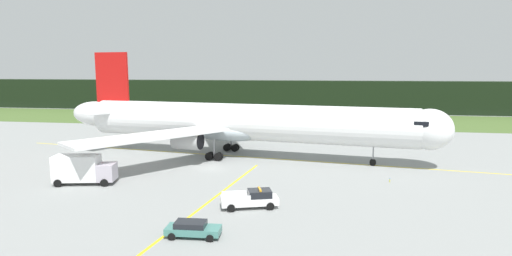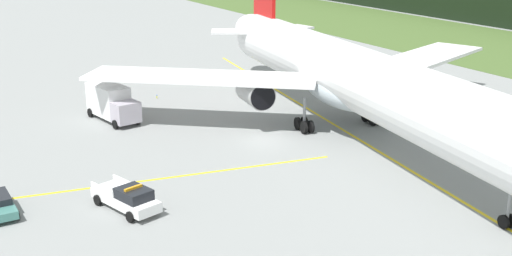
{
  "view_description": "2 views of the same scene",
  "coord_description": "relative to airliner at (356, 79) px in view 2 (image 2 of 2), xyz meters",
  "views": [
    {
      "loc": [
        15.49,
        -53.63,
        13.67
      ],
      "look_at": [
        5.3,
        7.67,
        4.63
      ],
      "focal_mm": 28.67,
      "sensor_mm": 36.0,
      "label": 1
    },
    {
      "loc": [
        46.89,
        -25.79,
        17.96
      ],
      "look_at": [
        8.42,
        -5.26,
        4.28
      ],
      "focal_mm": 43.84,
      "sensor_mm": 36.0,
      "label": 2
    }
  ],
  "objects": [
    {
      "name": "ground",
      "position": [
        -2.77,
        -7.94,
        -5.39
      ],
      "size": [
        320.0,
        320.0,
        0.0
      ],
      "primitive_type": "plane",
      "color": "gray"
    },
    {
      "name": "taxiway_centerline_main",
      "position": [
        0.63,
        -0.09,
        -5.39
      ],
      "size": [
        80.88,
        11.32,
        0.01
      ],
      "primitive_type": "cube",
      "rotation": [
        0.0,
        0.0,
        -0.14
      ],
      "color": "yellow",
      "rests_on": "ground"
    },
    {
      "name": "taxiway_centerline_spur",
      "position": [
        0.83,
        -24.94,
        -5.39
      ],
      "size": [
        5.67,
        39.4,
        0.01
      ],
      "primitive_type": "cube",
      "rotation": [
        0.0,
        0.0,
        1.44
      ],
      "color": "yellow",
      "rests_on": "ground"
    },
    {
      "name": "airliner",
      "position": [
        0.0,
        0.0,
        0.0
      ],
      "size": [
        61.51,
        45.91,
        16.41
      ],
      "color": "white",
      "rests_on": "ground"
    },
    {
      "name": "ops_pickup_truck",
      "position": [
        5.91,
        -23.17,
        -4.49
      ],
      "size": [
        5.95,
        3.55,
        1.94
      ],
      "color": "white",
      "rests_on": "ground"
    },
    {
      "name": "catering_truck",
      "position": [
        -15.45,
        -18.19,
        -3.54
      ],
      "size": [
        7.41,
        3.89,
        3.66
      ],
      "color": "#B0A8B5",
      "rests_on": "ground"
    },
    {
      "name": "taxiway_edge_light_west",
      "position": [
        -21.63,
        -11.38,
        -5.16
      ],
      "size": [
        0.12,
        0.12,
        0.42
      ],
      "color": "yellow",
      "rests_on": "ground"
    }
  ]
}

